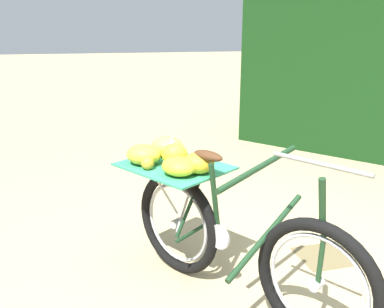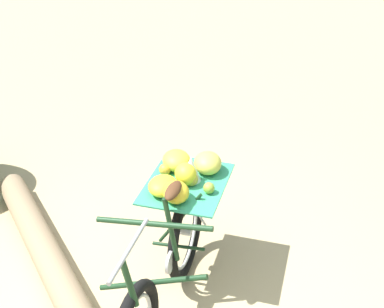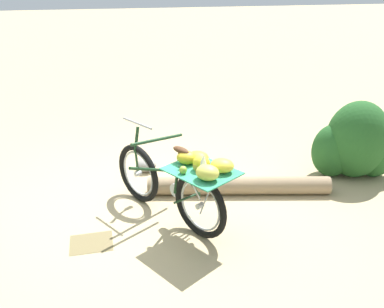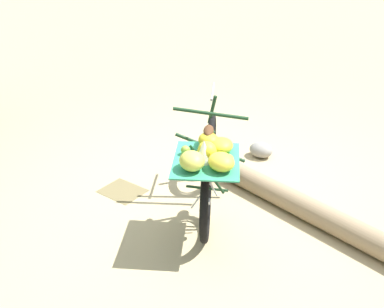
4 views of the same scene
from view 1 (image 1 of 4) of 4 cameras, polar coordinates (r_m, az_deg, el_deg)
The scene contains 2 objects.
bicycle at distance 2.64m, azimuth 3.23°, elevation -8.62°, with size 1.19×1.67×1.03m.
leaf_litter_patch at distance 3.42m, azimuth 17.97°, elevation -13.05°, with size 0.44×0.36×0.01m, color olive.
Camera 1 is at (1.07, 1.88, 1.65)m, focal length 39.04 mm.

